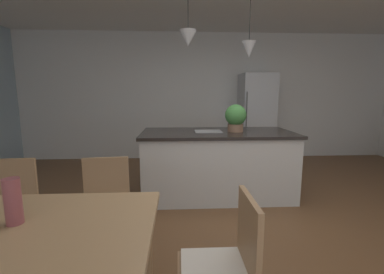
% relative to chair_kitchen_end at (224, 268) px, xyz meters
% --- Properties ---
extents(ground_plane, '(10.00, 8.40, 0.04)m').
position_rel_chair_kitchen_end_xyz_m(ground_plane, '(0.43, 1.25, -0.49)').
color(ground_plane, brown).
extents(wall_back_kitchen, '(10.00, 0.12, 2.70)m').
position_rel_chair_kitchen_end_xyz_m(wall_back_kitchen, '(0.43, 4.51, 0.88)').
color(wall_back_kitchen, white).
rests_on(wall_back_kitchen, ground_plane).
extents(chair_kitchen_end, '(0.40, 0.40, 0.87)m').
position_rel_chair_kitchen_end_xyz_m(chair_kitchen_end, '(0.00, 0.00, 0.00)').
color(chair_kitchen_end, '#A87F56').
rests_on(chair_kitchen_end, ground_plane).
extents(chair_far_right, '(0.43, 0.43, 0.87)m').
position_rel_chair_kitchen_end_xyz_m(chair_far_right, '(-0.85, 0.80, 0.00)').
color(chair_far_right, '#A87F56').
rests_on(chair_far_right, ground_plane).
extents(chair_far_left, '(0.42, 0.42, 0.87)m').
position_rel_chair_kitchen_end_xyz_m(chair_far_left, '(-1.63, 0.80, 0.00)').
color(chair_far_left, '#A87F56').
rests_on(chair_far_left, ground_plane).
extents(kitchen_island, '(2.05, 0.98, 0.91)m').
position_rel_chair_kitchen_end_xyz_m(kitchen_island, '(0.30, 2.22, -0.01)').
color(kitchen_island, silver).
rests_on(kitchen_island, ground_plane).
extents(refrigerator, '(0.67, 0.67, 1.82)m').
position_rel_chair_kitchen_end_xyz_m(refrigerator, '(1.40, 4.11, 0.44)').
color(refrigerator, silver).
rests_on(refrigerator, ground_plane).
extents(pendant_over_island_main, '(0.22, 0.22, 0.70)m').
position_rel_chair_kitchen_end_xyz_m(pendant_over_island_main, '(-0.10, 2.22, 1.63)').
color(pendant_over_island_main, black).
extents(pendant_over_island_aux, '(0.18, 0.18, 0.82)m').
position_rel_chair_kitchen_end_xyz_m(pendant_over_island_aux, '(0.70, 2.22, 1.51)').
color(pendant_over_island_aux, black).
extents(potted_plant_on_island, '(0.29, 0.29, 0.37)m').
position_rel_chair_kitchen_end_xyz_m(potted_plant_on_island, '(0.54, 2.22, 0.62)').
color(potted_plant_on_island, '#8C664C').
rests_on(potted_plant_on_island, kitchen_island).
extents(vase_on_dining_table, '(0.08, 0.08, 0.24)m').
position_rel_chair_kitchen_end_xyz_m(vase_on_dining_table, '(-1.08, 0.03, 0.39)').
color(vase_on_dining_table, '#994C51').
rests_on(vase_on_dining_table, dining_table).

